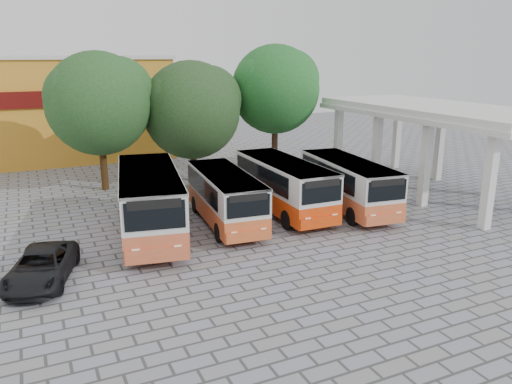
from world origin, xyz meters
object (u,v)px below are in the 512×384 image
bus_centre_right (284,183)px  parked_car (41,267)px  bus_centre_left (225,195)px  bus_far_left (150,199)px  bus_far_right (348,182)px

bus_centre_right → parked_car: bus_centre_right is taller
parked_car → bus_centre_left: bearing=38.1°
parked_car → bus_far_left: bearing=50.5°
bus_far_left → bus_centre_right: (7.41, 0.56, -0.17)m
bus_centre_right → bus_far_right: bus_centre_right is taller
bus_centre_right → parked_car: bearing=-161.8°
bus_far_right → parked_car: bearing=-163.6°
bus_centre_right → bus_far_left: bearing=-174.6°
bus_centre_left → parked_car: bus_centre_left is taller
bus_centre_left → parked_car: size_ratio=1.70×
bus_far_right → parked_car: (-15.82, -2.77, -0.98)m
bus_far_right → parked_car: size_ratio=1.78×
bus_centre_right → parked_car: 12.97m
bus_centre_left → bus_far_right: bearing=0.4°
bus_centre_left → parked_car: bearing=-153.9°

